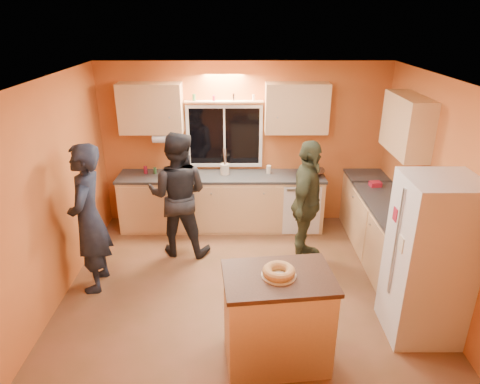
{
  "coord_description": "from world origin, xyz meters",
  "views": [
    {
      "loc": [
        -0.08,
        -4.58,
        3.26
      ],
      "look_at": [
        -0.06,
        0.4,
        1.16
      ],
      "focal_mm": 32.0,
      "sensor_mm": 36.0,
      "label": 1
    }
  ],
  "objects_px": {
    "island": "(277,318)",
    "person_left": "(89,219)",
    "person_center": "(178,195)",
    "person_right": "(307,203)",
    "refrigerator": "(429,260)"
  },
  "relations": [
    {
      "from": "island",
      "to": "person_left",
      "type": "relative_size",
      "value": 0.58
    },
    {
      "from": "island",
      "to": "person_center",
      "type": "bearing_deg",
      "value": 113.35
    },
    {
      "from": "person_left",
      "to": "island",
      "type": "bearing_deg",
      "value": 56.08
    },
    {
      "from": "person_center",
      "to": "person_right",
      "type": "bearing_deg",
      "value": 179.56
    },
    {
      "from": "island",
      "to": "person_left",
      "type": "xyz_separation_m",
      "value": [
        -2.19,
        1.3,
        0.44
      ]
    },
    {
      "from": "refrigerator",
      "to": "person_right",
      "type": "distance_m",
      "value": 1.81
    },
    {
      "from": "island",
      "to": "person_center",
      "type": "relative_size",
      "value": 0.61
    },
    {
      "from": "person_right",
      "to": "refrigerator",
      "type": "bearing_deg",
      "value": -125.4
    },
    {
      "from": "person_center",
      "to": "person_right",
      "type": "height_order",
      "value": "person_center"
    },
    {
      "from": "refrigerator",
      "to": "person_left",
      "type": "height_order",
      "value": "person_left"
    },
    {
      "from": "refrigerator",
      "to": "person_left",
      "type": "bearing_deg",
      "value": 167.04
    },
    {
      "from": "refrigerator",
      "to": "island",
      "type": "distance_m",
      "value": 1.7
    },
    {
      "from": "refrigerator",
      "to": "person_right",
      "type": "height_order",
      "value": "refrigerator"
    },
    {
      "from": "refrigerator",
      "to": "person_left",
      "type": "relative_size",
      "value": 0.95
    },
    {
      "from": "person_right",
      "to": "person_left",
      "type": "bearing_deg",
      "value": 121.48
    }
  ]
}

